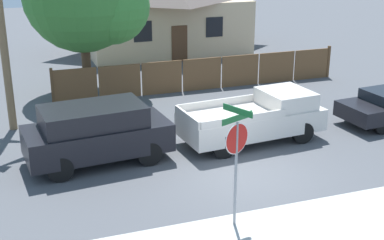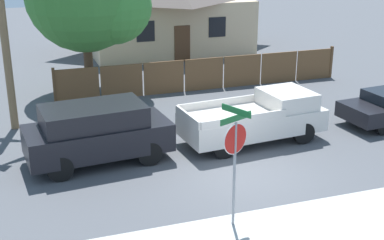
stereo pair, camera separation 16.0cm
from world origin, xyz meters
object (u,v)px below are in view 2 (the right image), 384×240
Objects in this scene: house at (164,4)px; red_suv at (97,132)px; stop_sign at (235,147)px; orange_pickup at (258,118)px.

house is 17.02m from red_suv.
red_suv is 1.50× the size of stop_sign.
orange_pickup is at bearing 35.27° from stop_sign.
red_suv is at bearing -113.19° from house.
stop_sign reaches higher than red_suv.
stop_sign is (-4.12, -20.44, -0.65)m from house.
house is 20.87m from stop_sign.
red_suv is 0.91× the size of orange_pickup.
red_suv is 5.61m from stop_sign.
red_suv is 5.52m from orange_pickup.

